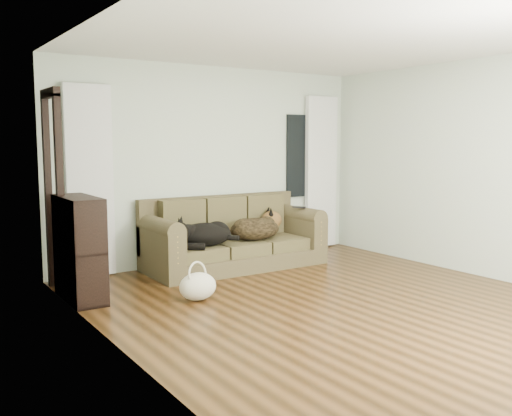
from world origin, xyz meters
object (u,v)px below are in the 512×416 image
dog_black_lab (201,235)px  tote_bag (198,285)px  sofa (235,233)px  dog_shepherd (257,228)px  bookshelf (79,252)px

dog_black_lab → tote_bag: bearing=-105.4°
sofa → tote_bag: sofa is taller
dog_shepherd → bookshelf: (-2.39, -0.34, 0.01)m
dog_shepherd → bookshelf: 2.42m
dog_shepherd → tote_bag: 1.77m
dog_black_lab → tote_bag: size_ratio=1.74×
dog_shepherd → tote_bag: (-1.40, -1.03, -0.33)m
sofa → dog_black_lab: (-0.55, -0.11, 0.03)m
sofa → dog_shepherd: size_ratio=3.23×
tote_bag → sofa: bearing=44.6°
tote_bag → bookshelf: bearing=145.2°
sofa → dog_shepherd: sofa is taller
sofa → tote_bag: bearing=-135.4°
tote_bag → bookshelf: 1.25m
dog_shepherd → dog_black_lab: bearing=3.3°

